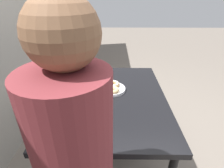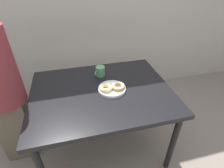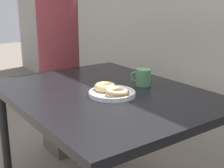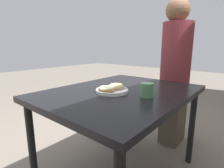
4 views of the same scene
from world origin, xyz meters
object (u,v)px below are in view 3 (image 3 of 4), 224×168
(dining_table, at_px, (105,104))
(coffee_mug, at_px, (143,77))
(person_figure, at_px, (59,55))
(donut_plate, at_px, (112,91))

(dining_table, xyz_separation_m, coffee_mug, (0.03, 0.23, 0.12))
(dining_table, xyz_separation_m, person_figure, (-0.77, 0.12, 0.13))
(donut_plate, bearing_deg, dining_table, 168.90)
(coffee_mug, bearing_deg, dining_table, -98.45)
(dining_table, relative_size, coffee_mug, 10.63)
(dining_table, height_order, coffee_mug, coffee_mug)
(dining_table, relative_size, donut_plate, 4.67)
(person_figure, bearing_deg, coffee_mug, 8.07)
(donut_plate, height_order, coffee_mug, coffee_mug)
(donut_plate, bearing_deg, coffee_mug, 101.87)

